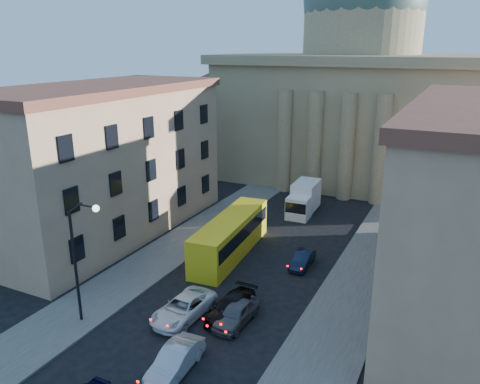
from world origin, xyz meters
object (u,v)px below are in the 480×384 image
Objects in this scene: street_lamp at (80,252)px; city_bus at (231,235)px; car_right_near at (175,360)px; box_truck at (304,199)px.

city_bus is (3.75, 14.24, -3.43)m from street_lamp.
street_lamp is 9.51m from car_right_near.
street_lamp is 28.54m from box_truck.
car_right_near is at bearing -10.71° from street_lamp.
street_lamp reaches higher than car_right_near.
box_truck is at bearing 75.16° from city_bus.
box_truck is (2.42, 13.38, -0.24)m from city_bus.
city_bus is at bearing 75.25° from street_lamp.
car_right_near is at bearing -78.78° from city_bus.
street_lamp is at bearing -105.25° from box_truck.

